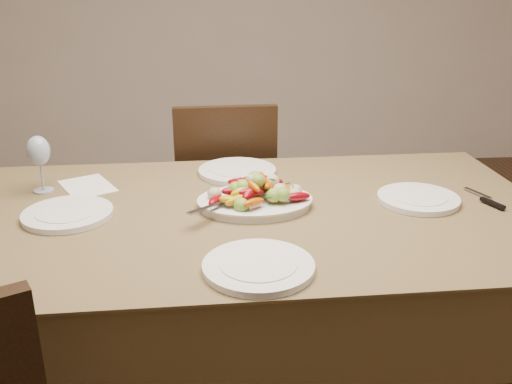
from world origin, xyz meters
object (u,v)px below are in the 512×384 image
object	(u,v)px
chair_far	(224,199)
plate_left	(68,214)
plate_far	(237,171)
dining_table	(256,315)
plate_near	(258,267)
serving_platter	(255,204)
plate_right	(418,199)
wine_glass	(40,163)

from	to	relation	value
chair_far	plate_left	distance (m)	0.99
chair_far	plate_far	distance (m)	0.54
dining_table	plate_near	distance (m)	0.54
plate_far	plate_near	distance (m)	0.73
chair_far	plate_left	bearing A→B (deg)	56.66
serving_platter	plate_right	bearing A→B (deg)	0.90
serving_platter	plate_right	xyz separation A→B (m)	(0.53, 0.01, -0.00)
chair_far	wine_glass	world-z (taller)	wine_glass
plate_left	serving_platter	bearing A→B (deg)	3.42
serving_platter	plate_near	bearing A→B (deg)	-92.86
chair_far	wine_glass	xyz separation A→B (m)	(-0.61, -0.59, 0.39)
chair_far	plate_far	xyz separation A→B (m)	(0.04, -0.46, 0.29)
serving_platter	plate_far	distance (m)	0.33
dining_table	plate_far	xyz separation A→B (m)	(-0.04, 0.35, 0.39)
serving_platter	wine_glass	distance (m)	0.73
dining_table	plate_left	distance (m)	0.69
plate_left	wine_glass	bearing A→B (deg)	120.14
plate_right	plate_near	size ratio (longest dim) A/B	0.93
plate_right	plate_near	xyz separation A→B (m)	(-0.55, -0.41, 0.00)
plate_near	wine_glass	xyz separation A→B (m)	(-0.68, 0.59, 0.09)
chair_far	plate_right	size ratio (longest dim) A/B	3.65
dining_table	plate_left	xyz separation A→B (m)	(-0.57, -0.01, 0.39)
plate_right	plate_far	bearing A→B (deg)	151.10
chair_far	serving_platter	world-z (taller)	chair_far
serving_platter	plate_left	xyz separation A→B (m)	(-0.57, -0.03, -0.00)
dining_table	wine_glass	world-z (taller)	wine_glass
chair_far	wine_glass	distance (m)	0.93
chair_far	plate_near	size ratio (longest dim) A/B	3.39
serving_platter	plate_near	size ratio (longest dim) A/B	1.25
serving_platter	plate_far	size ratio (longest dim) A/B	1.23
serving_platter	wine_glass	size ratio (longest dim) A/B	1.71
dining_table	plate_near	bearing A→B (deg)	-93.28
plate_right	plate_near	distance (m)	0.69
plate_far	wine_glass	xyz separation A→B (m)	(-0.66, -0.13, 0.09)
serving_platter	wine_glass	bearing A→B (deg)	164.80
plate_far	serving_platter	bearing A→B (deg)	-82.62
plate_near	wine_glass	world-z (taller)	wine_glass
plate_far	plate_near	size ratio (longest dim) A/B	1.01
wine_glass	dining_table	bearing A→B (deg)	-17.22
dining_table	wine_glass	bearing A→B (deg)	162.78
serving_platter	plate_near	distance (m)	0.40
plate_far	plate_near	world-z (taller)	same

